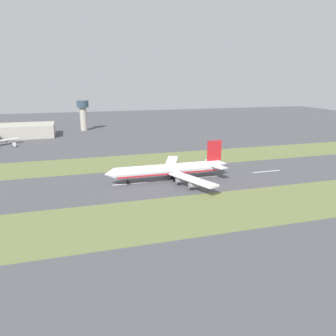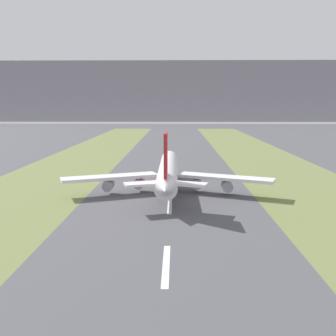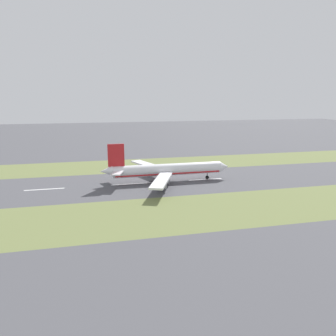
{
  "view_description": "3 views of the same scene",
  "coord_description": "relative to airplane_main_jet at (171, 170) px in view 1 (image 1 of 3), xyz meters",
  "views": [
    {
      "loc": [
        -158.63,
        42.23,
        51.76
      ],
      "look_at": [
        -0.88,
        -5.29,
        7.0
      ],
      "focal_mm": 35.0,
      "sensor_mm": 36.0,
      "label": 1
    },
    {
      "loc": [
        1.62,
        -129.29,
        27.51
      ],
      "look_at": [
        -0.88,
        -5.29,
        7.0
      ],
      "focal_mm": 42.0,
      "sensor_mm": 36.0,
      "label": 2
    },
    {
      "loc": [
        157.28,
        -43.18,
        42.71
      ],
      "look_at": [
        -0.88,
        -5.29,
        7.0
      ],
      "focal_mm": 35.0,
      "sensor_mm": 36.0,
      "label": 3
    }
  ],
  "objects": [
    {
      "name": "ground_plane",
      "position": [
        0.89,
        7.19,
        -6.02
      ],
      "size": [
        800.0,
        800.0,
        0.0
      ],
      "primitive_type": "plane",
      "color": "#4C4C51"
    },
    {
      "name": "grass_median_west",
      "position": [
        -44.11,
        7.19,
        -6.02
      ],
      "size": [
        40.0,
        600.0,
        0.01
      ],
      "primitive_type": "cube",
      "color": "olive",
      "rests_on": "ground"
    },
    {
      "name": "grass_median_east",
      "position": [
        45.89,
        7.19,
        -6.02
      ],
      "size": [
        40.0,
        600.0,
        0.01
      ],
      "primitive_type": "cube",
      "color": "olive",
      "rests_on": "ground"
    },
    {
      "name": "centreline_dash_near",
      "position": [
        0.89,
        -58.09,
        -6.01
      ],
      "size": [
        1.2,
        18.0,
        0.01
      ],
      "primitive_type": "cube",
      "color": "silver",
      "rests_on": "ground"
    },
    {
      "name": "centreline_dash_mid",
      "position": [
        0.89,
        -18.09,
        -6.01
      ],
      "size": [
        1.2,
        18.0,
        0.01
      ],
      "primitive_type": "cube",
      "color": "silver",
      "rests_on": "ground"
    },
    {
      "name": "centreline_dash_far",
      "position": [
        0.89,
        21.91,
        -6.01
      ],
      "size": [
        1.2,
        18.0,
        0.01
      ],
      "primitive_type": "cube",
      "color": "silver",
      "rests_on": "ground"
    },
    {
      "name": "airplane_main_jet",
      "position": [
        0.0,
        0.0,
        0.0
      ],
      "size": [
        64.14,
        67.01,
        20.2
      ],
      "color": "white",
      "rests_on": "ground"
    },
    {
      "name": "control_tower",
      "position": [
        194.57,
        35.08,
        12.91
      ],
      "size": [
        12.0,
        12.0,
        30.7
      ],
      "color": "#B2AD9E",
      "rests_on": "ground"
    },
    {
      "name": "service_truck",
      "position": [
        121.67,
        92.73,
        -4.36
      ],
      "size": [
        6.36,
        3.74,
        3.1
      ],
      "color": "#1E51B2",
      "rests_on": "ground"
    }
  ]
}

